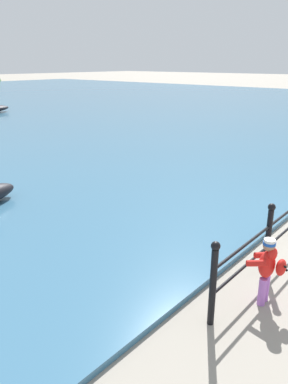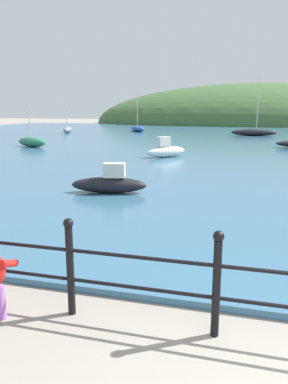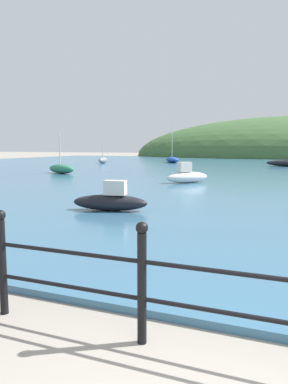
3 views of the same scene
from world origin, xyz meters
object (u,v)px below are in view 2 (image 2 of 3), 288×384
(boat_blue_hull, at_px, (138,129))
(boat_far_left, at_px, (68,130))
(boat_green_fishing, at_px, (166,150))
(boat_white_sailboat, at_px, (32,142))
(boat_mid_harbor, at_px, (110,183))
(boat_twin_mast, at_px, (254,132))

(boat_blue_hull, distance_m, boat_far_left, 7.74)
(boat_green_fishing, relative_size, boat_blue_hull, 0.50)
(boat_blue_hull, distance_m, boat_white_sailboat, 18.90)
(boat_blue_hull, bearing_deg, boat_green_fishing, -70.20)
(boat_mid_harbor, relative_size, boat_far_left, 0.93)
(boat_mid_harbor, bearing_deg, boat_white_sailboat, 129.78)
(boat_blue_hull, xyz_separation_m, boat_far_left, (-6.34, -4.45, -0.00))
(boat_blue_hull, relative_size, boat_twin_mast, 0.86)
(boat_blue_hull, bearing_deg, boat_white_sailboat, -95.11)
(boat_twin_mast, bearing_deg, boat_mid_harbor, -99.15)
(boat_green_fishing, bearing_deg, boat_far_left, 129.18)
(boat_green_fishing, height_order, boat_white_sailboat, boat_white_sailboat)
(boat_green_fishing, xyz_separation_m, boat_white_sailboat, (-9.56, 3.06, -0.02))
(boat_far_left, xyz_separation_m, boat_twin_mast, (18.71, 0.50, -0.01))
(boat_blue_hull, xyz_separation_m, boat_mid_harbor, (8.09, -30.56, -0.06))
(boat_far_left, relative_size, boat_white_sailboat, 0.86)
(boat_mid_harbor, distance_m, boat_twin_mast, 26.95)
(boat_green_fishing, relative_size, boat_mid_harbor, 0.99)
(boat_blue_hull, xyz_separation_m, boat_twin_mast, (12.37, -3.95, -0.01))
(boat_mid_harbor, xyz_separation_m, boat_twin_mast, (4.29, 26.61, 0.05))
(boat_green_fishing, distance_m, boat_white_sailboat, 10.04)
(boat_blue_hull, bearing_deg, boat_mid_harbor, -75.18)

